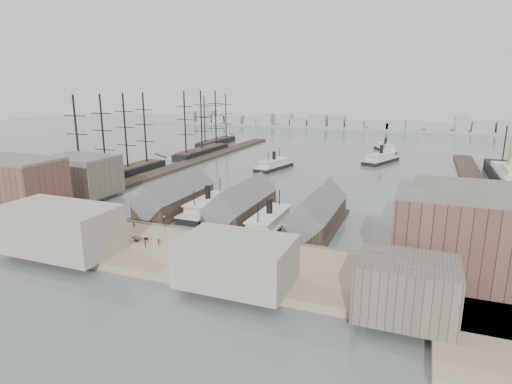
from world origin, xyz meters
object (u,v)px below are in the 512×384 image
at_px(ferry_docked_west, 208,207).
at_px(horse_cart_right, 278,269).
at_px(ocean_steamer, 510,179).
at_px(horse_cart_center, 143,239).
at_px(tram, 421,274).
at_px(horse_cart_left, 90,222).

distance_m(ferry_docked_west, horse_cart_right, 57.24).
height_order(ocean_steamer, horse_cart_right, ocean_steamer).
relative_size(ferry_docked_west, horse_cart_right, 6.40).
xyz_separation_m(ocean_steamer, horse_cart_center, (-106.04, -119.77, -0.96)).
xyz_separation_m(ferry_docked_west, horse_cart_center, (-1.04, -36.12, 0.33)).
bearing_deg(horse_cart_center, horse_cart_right, -89.30).
height_order(horse_cart_center, horse_cart_right, horse_cart_center).
distance_m(tram, horse_cart_left, 96.33).
distance_m(ferry_docked_west, ocean_steamer, 134.26).
xyz_separation_m(ocean_steamer, horse_cart_left, (-130.68, -112.93, -1.03)).
relative_size(ferry_docked_west, ocean_steamer, 0.34).
bearing_deg(horse_cart_right, horse_cart_left, 86.14).
distance_m(ferry_docked_west, horse_cart_left, 38.95).
relative_size(ocean_steamer, horse_cart_left, 18.68).
bearing_deg(ferry_docked_west, horse_cart_left, -131.26).
bearing_deg(ocean_steamer, horse_cart_right, -117.57).
height_order(horse_cart_left, horse_cart_center, horse_cart_center).
height_order(ferry_docked_west, horse_cart_right, ferry_docked_west).
relative_size(tram, horse_cart_right, 2.44).
bearing_deg(horse_cart_right, horse_cart_center, 89.45).
bearing_deg(ocean_steamer, tram, -106.26).
bearing_deg(ferry_docked_west, tram, -26.18).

